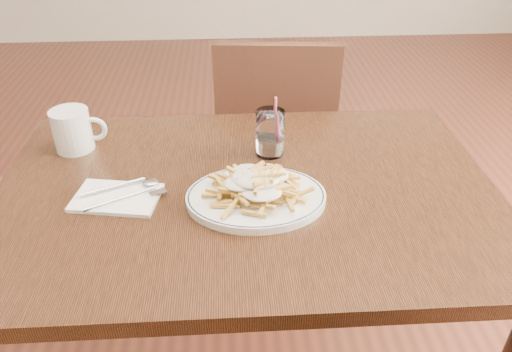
{
  "coord_description": "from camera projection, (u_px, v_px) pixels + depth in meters",
  "views": [
    {
      "loc": [
        -0.04,
        -0.99,
        1.43
      ],
      "look_at": [
        0.02,
        -0.06,
        0.82
      ],
      "focal_mm": 35.0,
      "sensor_mm": 36.0,
      "label": 1
    }
  ],
  "objects": [
    {
      "name": "table",
      "position": [
        247.0,
        213.0,
        1.24
      ],
      "size": [
        1.2,
        0.8,
        0.75
      ],
      "color": "black",
      "rests_on": "ground"
    },
    {
      "name": "napkin",
      "position": [
        117.0,
        198.0,
        1.15
      ],
      "size": [
        0.21,
        0.16,
        0.01
      ],
      "primitive_type": "cube",
      "rotation": [
        0.0,
        0.0,
        -0.17
      ],
      "color": "white",
      "rests_on": "table"
    },
    {
      "name": "fries_plate",
      "position": [
        256.0,
        197.0,
        1.14
      ],
      "size": [
        0.35,
        0.31,
        0.02
      ],
      "color": "white",
      "rests_on": "table"
    },
    {
      "name": "coffee_mug",
      "position": [
        73.0,
        130.0,
        1.32
      ],
      "size": [
        0.14,
        0.1,
        0.11
      ],
      "color": "white",
      "rests_on": "table"
    },
    {
      "name": "cutlery",
      "position": [
        116.0,
        193.0,
        1.15
      ],
      "size": [
        0.2,
        0.16,
        0.01
      ],
      "color": "silver",
      "rests_on": "napkin"
    },
    {
      "name": "chair_far",
      "position": [
        275.0,
        137.0,
        1.89
      ],
      "size": [
        0.46,
        0.46,
        0.91
      ],
      "color": "#321A10",
      "rests_on": "ground"
    },
    {
      "name": "loaded_fries",
      "position": [
        256.0,
        182.0,
        1.12
      ],
      "size": [
        0.25,
        0.22,
        0.06
      ],
      "color": "gold",
      "rests_on": "fries_plate"
    },
    {
      "name": "water_glass",
      "position": [
        270.0,
        136.0,
        1.31
      ],
      "size": [
        0.08,
        0.08,
        0.17
      ],
      "color": "white",
      "rests_on": "table"
    }
  ]
}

